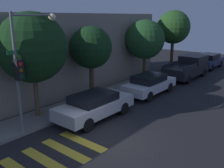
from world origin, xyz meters
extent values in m
plane|color=black|center=(0.00, 0.00, 0.00)|extent=(60.00, 60.00, 0.00)
cube|color=slate|center=(0.00, 4.25, 0.07)|extent=(26.00, 2.09, 0.14)
cube|color=gray|center=(0.00, 8.69, 2.73)|extent=(26.00, 6.00, 5.45)
cube|color=gold|center=(-2.70, 0.80, 0.00)|extent=(0.45, 2.60, 0.00)
cube|color=gold|center=(-1.73, 0.80, 0.00)|extent=(0.45, 2.60, 0.00)
cube|color=gold|center=(-0.76, 0.80, 0.00)|extent=(0.45, 2.60, 0.00)
cylinder|color=slate|center=(-2.00, 3.45, 2.73)|extent=(0.12, 0.12, 5.45)
cube|color=black|center=(-2.00, 3.24, 3.05)|extent=(0.30, 0.30, 0.90)
cylinder|color=red|center=(-2.00, 3.08, 3.32)|extent=(0.18, 0.02, 0.18)
cylinder|color=#593D0A|center=(-2.00, 3.08, 3.05)|extent=(0.18, 0.02, 0.18)
cylinder|color=#0C3819|center=(-2.00, 3.08, 2.78)|extent=(0.18, 0.02, 0.18)
cube|color=#19662D|center=(-2.00, 3.45, 3.79)|extent=(0.70, 0.02, 0.18)
cylinder|color=slate|center=(-0.97, 3.45, 5.30)|extent=(2.07, 0.08, 0.08)
sphere|color=#F9E5B2|center=(0.07, 3.45, 5.20)|extent=(0.36, 0.36, 0.36)
cube|color=#B7BABF|center=(1.47, 2.10, 0.66)|extent=(4.54, 1.80, 0.63)
cube|color=black|center=(1.35, 2.10, 1.18)|extent=(2.36, 1.58, 0.42)
cylinder|color=black|center=(2.87, 2.91, 0.34)|extent=(0.69, 0.22, 0.69)
cylinder|color=black|center=(2.87, 1.29, 0.34)|extent=(0.69, 0.22, 0.69)
cylinder|color=black|center=(0.06, 2.91, 0.34)|extent=(0.69, 0.22, 0.69)
cylinder|color=black|center=(0.06, 1.29, 0.34)|extent=(0.69, 0.22, 0.69)
cube|color=silver|center=(6.96, 2.10, 0.64)|extent=(4.47, 1.77, 0.59)
cube|color=black|center=(6.85, 2.10, 1.17)|extent=(2.32, 1.56, 0.47)
cylinder|color=black|center=(8.35, 2.89, 0.34)|extent=(0.69, 0.22, 0.69)
cylinder|color=black|center=(8.35, 1.31, 0.34)|extent=(0.69, 0.22, 0.69)
cylinder|color=black|center=(5.58, 2.89, 0.34)|extent=(0.69, 0.22, 0.69)
cylinder|color=black|center=(5.58, 1.31, 0.34)|extent=(0.69, 0.22, 0.69)
cube|color=black|center=(13.05, 2.10, 0.76)|extent=(5.34, 2.08, 0.83)
cube|color=black|center=(14.52, 2.10, 1.50)|extent=(2.40, 1.91, 0.66)
cube|color=black|center=(11.72, 3.01, 1.31)|extent=(2.67, 0.08, 0.28)
cube|color=black|center=(11.72, 1.19, 1.31)|extent=(2.67, 0.08, 0.28)
cylinder|color=black|center=(14.71, 3.05, 0.34)|extent=(0.69, 0.22, 0.69)
cylinder|color=black|center=(14.71, 1.15, 0.34)|extent=(0.69, 0.22, 0.69)
cylinder|color=black|center=(11.40, 3.05, 0.34)|extent=(0.69, 0.22, 0.69)
cylinder|color=black|center=(11.40, 1.15, 0.34)|extent=(0.69, 0.22, 0.69)
cube|color=#2D3351|center=(18.82, 2.10, 0.67)|extent=(4.60, 1.75, 0.66)
cube|color=black|center=(18.70, 2.10, 1.25)|extent=(2.39, 1.54, 0.50)
cylinder|color=black|center=(20.24, 2.88, 0.34)|extent=(0.69, 0.22, 0.69)
cylinder|color=black|center=(20.24, 1.32, 0.34)|extent=(0.69, 0.22, 0.69)
cylinder|color=black|center=(17.39, 2.88, 0.34)|extent=(0.69, 0.22, 0.69)
cylinder|color=black|center=(17.39, 1.32, 0.34)|extent=(0.69, 0.22, 0.69)
cylinder|color=brown|center=(-0.46, 4.47, 1.22)|extent=(0.23, 0.23, 2.45)
sphere|color=#143316|center=(-0.46, 4.47, 3.76)|extent=(3.51, 3.51, 3.51)
cylinder|color=#4C3823|center=(3.68, 4.47, 1.19)|extent=(0.28, 0.28, 2.39)
sphere|color=#143316|center=(3.68, 4.47, 3.38)|extent=(2.64, 2.64, 2.64)
cylinder|color=#4C3823|center=(9.97, 4.47, 1.13)|extent=(0.24, 0.24, 2.25)
sphere|color=#1E4721|center=(9.97, 4.47, 3.44)|extent=(3.17, 3.17, 3.17)
cylinder|color=#4C3823|center=(14.96, 4.47, 1.54)|extent=(0.30, 0.30, 3.08)
sphere|color=#234C1E|center=(14.96, 4.47, 4.26)|extent=(3.15, 3.15, 3.15)
camera|label=1|loc=(-7.51, -6.42, 5.25)|focal=40.00mm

